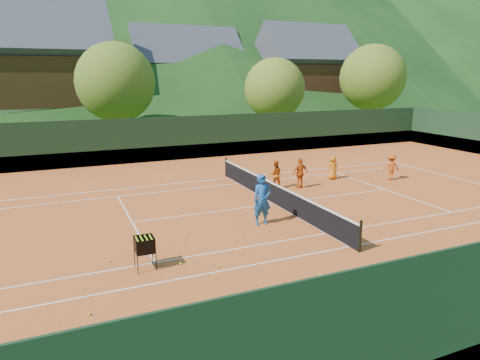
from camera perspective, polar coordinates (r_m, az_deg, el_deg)
name	(u,v)px	position (r m, az deg, el deg)	size (l,w,h in m)	color
ground	(274,204)	(19.60, 4.61, -3.24)	(400.00, 400.00, 0.00)	#2E4C17
clay_court	(274,204)	(19.60, 4.61, -3.21)	(40.00, 24.00, 0.02)	#C2531F
coach	(262,200)	(16.62, 2.97, -2.65)	(0.73, 0.48, 2.01)	#17529B
student_a	(275,174)	(22.12, 4.73, 0.74)	(0.71, 0.55, 1.46)	#D15912
student_b	(300,173)	(22.28, 8.03, 0.92)	(0.93, 0.39, 1.59)	#DF5D13
student_c	(333,168)	(24.59, 12.27, 1.64)	(0.65, 0.42, 1.33)	orange
student_d	(391,167)	(25.27, 19.50, 1.64)	(0.95, 0.55, 1.47)	#CB4F12
tennis_ball_0	(425,227)	(18.01, 23.42, -5.73)	(0.07, 0.07, 0.07)	#B9DE25
tennis_ball_1	(463,246)	(16.61, 27.63, -7.80)	(0.07, 0.07, 0.07)	#B9DE25
tennis_ball_2	(320,275)	(12.99, 10.67, -12.33)	(0.07, 0.07, 0.07)	#B9DE25
tennis_ball_3	(186,235)	(15.81, -7.20, -7.33)	(0.07, 0.07, 0.07)	#B9DE25
tennis_ball_4	(463,230)	(18.20, 27.56, -5.98)	(0.07, 0.07, 0.07)	#B9DE25
tennis_ball_5	(218,266)	(13.30, -2.95, -11.44)	(0.07, 0.07, 0.07)	#B9DE25
tennis_ball_6	(375,217)	(18.50, 17.58, -4.72)	(0.07, 0.07, 0.07)	#B9DE25
tennis_ball_7	(304,210)	(18.71, 8.56, -4.01)	(0.07, 0.07, 0.07)	#B9DE25
tennis_ball_8	(109,261)	(14.24, -17.02, -10.30)	(0.07, 0.07, 0.07)	#B9DE25
tennis_ball_9	(181,263)	(13.60, -7.93, -10.96)	(0.07, 0.07, 0.07)	#B9DE25
tennis_ball_11	(423,249)	(15.77, 23.26, -8.44)	(0.07, 0.07, 0.07)	#B9DE25
tennis_ball_12	(392,225)	(17.76, 19.63, -5.65)	(0.07, 0.07, 0.07)	#B9DE25
tennis_ball_13	(241,334)	(10.21, 0.15, -19.89)	(0.07, 0.07, 0.07)	#B9DE25
tennis_ball_14	(193,267)	(13.32, -6.33, -11.46)	(0.07, 0.07, 0.07)	#B9DE25
tennis_ball_15	(435,213)	(19.93, 24.53, -4.02)	(0.07, 0.07, 0.07)	#B9DE25
tennis_ball_17	(301,207)	(19.07, 8.16, -3.65)	(0.07, 0.07, 0.07)	#B9DE25
tennis_ball_18	(89,314)	(11.52, -19.43, -16.50)	(0.07, 0.07, 0.07)	#B9DE25
tennis_ball_19	(313,298)	(11.75, 9.65, -15.23)	(0.07, 0.07, 0.07)	#B9DE25
court_lines	(274,204)	(19.59, 4.61, -3.17)	(23.83, 11.03, 0.00)	silver
tennis_net	(275,193)	(19.45, 4.64, -1.77)	(0.10, 12.07, 1.10)	black
perimeter_fence	(275,177)	(19.27, 4.68, 0.37)	(40.40, 24.24, 3.00)	black
ball_hopper	(144,245)	(13.25, -12.62, -8.50)	(0.57, 0.57, 1.00)	black
chalet_left	(37,76)	(46.53, -25.45, 12.38)	(13.80, 9.93, 12.92)	beige
chalet_mid	(186,82)	(52.67, -7.21, 12.86)	(12.65, 8.82, 11.45)	beige
chalet_right	(305,79)	(54.75, 8.62, 13.12)	(11.50, 8.82, 11.91)	beige
tree_b	(116,82)	(36.84, -16.22, 12.42)	(6.40, 6.40, 8.40)	#3C2818
tree_c	(275,89)	(40.24, 4.65, 12.04)	(5.60, 5.60, 7.35)	#3B2417
tree_d	(372,78)	(47.82, 17.23, 12.92)	(6.80, 6.80, 8.93)	#3F2A19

